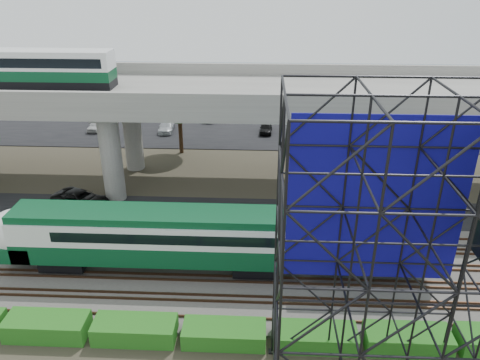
{
  "coord_description": "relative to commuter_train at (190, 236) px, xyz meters",
  "views": [
    {
      "loc": [
        2.83,
        -24.11,
        19.18
      ],
      "look_at": [
        1.38,
        6.0,
        5.15
      ],
      "focal_mm": 35.0,
      "sensor_mm": 36.0,
      "label": 1
    }
  ],
  "objects": [
    {
      "name": "ground",
      "position": [
        1.75,
        -2.0,
        -2.88
      ],
      "size": [
        140.0,
        140.0,
        0.0
      ],
      "primitive_type": "plane",
      "color": "#474233",
      "rests_on": "ground"
    },
    {
      "name": "scaffold_tower",
      "position": [
        9.89,
        -9.98,
        4.59
      ],
      "size": [
        9.36,
        6.36,
        15.0
      ],
      "color": "black",
      "rests_on": "ground"
    },
    {
      "name": "trees",
      "position": [
        -2.92,
        14.17,
        2.69
      ],
      "size": [
        40.94,
        16.94,
        7.69
      ],
      "color": "#382314",
      "rests_on": "ground"
    },
    {
      "name": "hedge_strip",
      "position": [
        2.75,
        -6.3,
        -2.32
      ],
      "size": [
        34.6,
        1.8,
        1.2
      ],
      "color": "#166318",
      "rests_on": "ground"
    },
    {
      "name": "overpass",
      "position": [
        0.56,
        14.0,
        5.33
      ],
      "size": [
        80.0,
        12.0,
        12.4
      ],
      "color": "#9E9B93",
      "rests_on": "ground"
    },
    {
      "name": "suv",
      "position": [
        -10.67,
        8.63,
        -2.06
      ],
      "size": [
        5.88,
        4.43,
        1.48
      ],
      "primitive_type": "imported",
      "rotation": [
        0.0,
        0.0,
        1.15
      ],
      "color": "black",
      "rests_on": "service_road"
    },
    {
      "name": "parked_cars",
      "position": [
        1.37,
        31.39,
        -2.2
      ],
      "size": [
        34.97,
        9.46,
        1.26
      ],
      "color": "#BDBDBD",
      "rests_on": "parking_lot"
    },
    {
      "name": "harbor_water",
      "position": [
        1.75,
        54.0,
        -2.87
      ],
      "size": [
        140.0,
        40.0,
        0.03
      ],
      "primitive_type": "cube",
      "color": "#3F5169",
      "rests_on": "ground"
    },
    {
      "name": "rail_tracks",
      "position": [
        1.75,
        -0.0,
        -2.6
      ],
      "size": [
        90.0,
        9.52,
        0.16
      ],
      "color": "#472D1E",
      "rests_on": "ballast_bed"
    },
    {
      "name": "commuter_train",
      "position": [
        0.0,
        0.0,
        0.0
      ],
      "size": [
        29.3,
        3.06,
        4.3
      ],
      "color": "black",
      "rests_on": "rail_tracks"
    },
    {
      "name": "ballast_bed",
      "position": [
        1.75,
        0.0,
        -2.78
      ],
      "size": [
        90.0,
        12.0,
        0.2
      ],
      "primitive_type": "cube",
      "color": "slate",
      "rests_on": "ground"
    },
    {
      "name": "service_road",
      "position": [
        1.75,
        8.5,
        -2.84
      ],
      "size": [
        90.0,
        5.0,
        0.08
      ],
      "primitive_type": "cube",
      "color": "black",
      "rests_on": "ground"
    },
    {
      "name": "parking_lot",
      "position": [
        1.75,
        32.0,
        -2.84
      ],
      "size": [
        90.0,
        18.0,
        0.08
      ],
      "primitive_type": "cube",
      "color": "black",
      "rests_on": "ground"
    }
  ]
}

